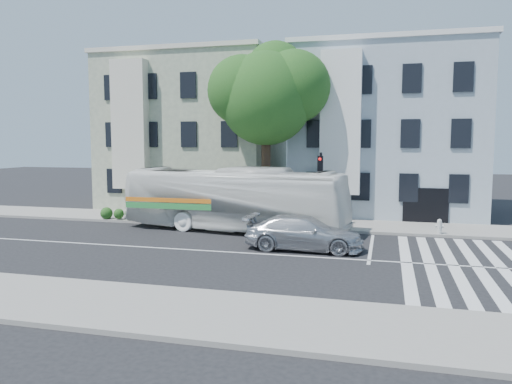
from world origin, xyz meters
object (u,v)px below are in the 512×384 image
(sedan, at_px, (304,233))
(traffic_signal, at_px, (320,180))
(fire_hydrant, at_px, (439,226))
(bus, at_px, (234,199))

(sedan, relative_size, traffic_signal, 1.25)
(traffic_signal, distance_m, fire_hydrant, 6.77)
(sedan, relative_size, fire_hydrant, 6.96)
(bus, xyz_separation_m, traffic_signal, (4.53, 1.84, 1.03))
(bus, height_order, fire_hydrant, bus)
(sedan, height_order, fire_hydrant, sedan)
(sedan, distance_m, fire_hydrant, 8.03)
(sedan, xyz_separation_m, traffic_signal, (-0.01, 5.67, 2.01))
(bus, xyz_separation_m, sedan, (4.54, -3.83, -0.98))
(fire_hydrant, bearing_deg, sedan, -142.16)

